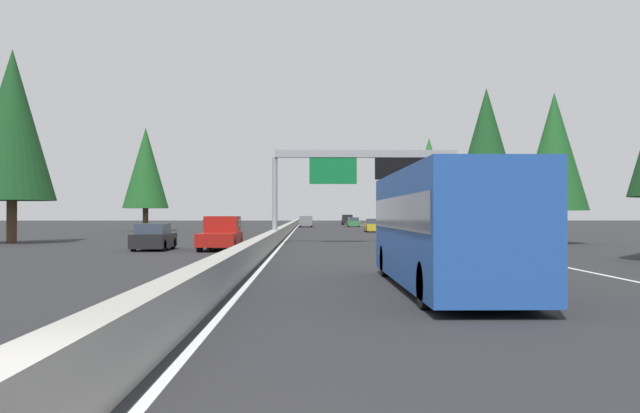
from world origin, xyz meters
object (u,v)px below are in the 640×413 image
(conifer_right_mid, at_px, (487,146))
(conifer_right_far, at_px, (421,181))
(minivan_near_right, at_px, (306,221))
(pickup_mid_right, at_px, (347,220))
(sedan_near_center, at_px, (353,222))
(conifer_right_near, at_px, (554,152))
(conifer_left_mid, at_px, (146,168))
(conifer_left_near, at_px, (12,125))
(box_truck_distant_a, at_px, (450,221))
(oncoming_far, at_px, (221,233))
(oncoming_near, at_px, (154,238))
(sedan_far_left, at_px, (374,226))
(bus_far_right, at_px, (444,224))
(sign_gantry_overhead, at_px, (368,169))
(conifer_right_distant, at_px, (429,173))
(sedan_mid_left, at_px, (308,221))

(conifer_right_mid, distance_m, conifer_right_far, 20.54)
(minivan_near_right, bearing_deg, pickup_mid_right, -18.00)
(sedan_near_center, height_order, conifer_right_mid, conifer_right_mid)
(conifer_right_near, xyz_separation_m, conifer_left_mid, (37.61, 35.49, 1.22))
(sedan_near_center, relative_size, conifer_left_near, 0.33)
(box_truck_distant_a, height_order, oncoming_far, box_truck_distant_a)
(minivan_near_right, bearing_deg, oncoming_near, 173.48)
(sedan_far_left, distance_m, oncoming_near, 43.39)
(bus_far_right, distance_m, conifer_left_near, 39.39)
(minivan_near_right, relative_size, pickup_mid_right, 0.89)
(sedan_far_left, relative_size, oncoming_near, 1.00)
(sedan_far_left, xyz_separation_m, sedan_near_center, (32.87, 0.20, 0.00))
(conifer_right_far, relative_size, conifer_left_mid, 0.81)
(conifer_right_near, relative_size, conifer_right_far, 1.03)
(conifer_right_far, bearing_deg, sign_gantry_overhead, 166.28)
(box_truck_distant_a, xyz_separation_m, conifer_right_distant, (69.48, -10.38, 6.38))
(pickup_mid_right, relative_size, conifer_left_mid, 0.46)
(bus_far_right, xyz_separation_m, oncoming_near, (21.30, 12.07, -1.03))
(pickup_mid_right, relative_size, conifer_right_distant, 0.43)
(bus_far_right, height_order, conifer_left_near, conifer_left_near)
(pickup_mid_right, bearing_deg, oncoming_near, 170.58)
(bus_far_right, bearing_deg, oncoming_far, 21.23)
(bus_far_right, relative_size, conifer_right_mid, 0.83)
(sedan_near_center, bearing_deg, oncoming_near, 168.06)
(conifer_right_near, bearing_deg, conifer_right_mid, -0.66)
(box_truck_distant_a, bearing_deg, sedan_near_center, 0.21)
(sedan_far_left, distance_m, minivan_near_right, 31.82)
(conifer_right_near, height_order, conifer_right_mid, conifer_right_mid)
(oncoming_near, height_order, conifer_left_near, conifer_left_near)
(pickup_mid_right, height_order, conifer_left_near, conifer_left_near)
(pickup_mid_right, distance_m, conifer_left_mid, 55.75)
(sedan_near_center, distance_m, sedan_mid_left, 22.20)
(conifer_right_far, bearing_deg, conifer_left_mid, 93.85)
(pickup_mid_right, xyz_separation_m, oncoming_far, (-94.26, 12.03, 0.00))
(conifer_right_far, distance_m, conifer_right_distant, 19.12)
(sign_gantry_overhead, height_order, pickup_mid_right, sign_gantry_overhead)
(conifer_right_mid, bearing_deg, oncoming_near, 137.89)
(pickup_mid_right, distance_m, oncoming_far, 95.03)
(sign_gantry_overhead, relative_size, pickup_mid_right, 2.26)
(conifer_right_near, height_order, conifer_left_mid, conifer_left_mid)
(conifer_right_near, distance_m, conifer_right_distant, 58.41)
(pickup_mid_right, height_order, conifer_right_mid, conifer_right_mid)
(oncoming_far, relative_size, conifer_right_mid, 0.41)
(sign_gantry_overhead, xyz_separation_m, sedan_far_left, (31.30, -3.14, -4.34))
(minivan_near_right, height_order, conifer_right_mid, conifer_right_mid)
(sedan_mid_left, height_order, conifer_left_mid, conifer_left_mid)
(oncoming_near, relative_size, conifer_left_mid, 0.36)
(pickup_mid_right, bearing_deg, conifer_right_far, -172.21)
(sedan_far_left, distance_m, pickup_mid_right, 54.14)
(box_truck_distant_a, relative_size, conifer_right_near, 0.84)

